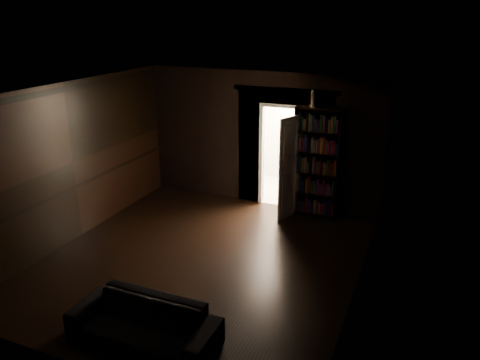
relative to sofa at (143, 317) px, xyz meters
The scene contains 9 objects.
ground 2.15m from the sofa, 97.44° to the left, with size 5.50×5.50×0.00m, color black.
room_walls 3.45m from the sofa, 95.12° to the left, with size 5.02×5.61×2.84m.
kitchen_alcove 6.04m from the sofa, 87.84° to the left, with size 2.20×1.80×2.60m.
sofa is the anchor object (origin of this frame).
bookshelf 4.81m from the sofa, 78.15° to the left, with size 0.90×0.32×2.20m, color black.
refrigerator 6.25m from the sofa, 85.66° to the left, with size 0.74×0.68×1.65m, color white.
door 4.51m from the sofa, 82.86° to the left, with size 0.85×0.05×2.05m, color white.
figurine 5.11m from the sofa, 79.77° to the left, with size 0.10×0.10×0.31m, color silver.
bottles 6.31m from the sofa, 85.14° to the left, with size 0.60×0.07×0.24m, color black.
Camera 1 is at (3.23, -6.09, 3.89)m, focal length 35.00 mm.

